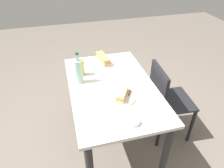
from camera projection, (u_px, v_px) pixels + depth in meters
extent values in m
plane|color=#6B6056|center=(112.00, 142.00, 2.28)|extent=(8.00, 8.00, 0.00)
cube|color=silver|center=(112.00, 87.00, 1.84)|extent=(1.19, 0.75, 0.03)
cylinder|color=#262628|center=(75.00, 92.00, 2.42)|extent=(0.06, 0.06, 0.75)
cylinder|color=#262628|center=(125.00, 84.00, 2.55)|extent=(0.06, 0.06, 0.75)
cylinder|color=#262628|center=(165.00, 155.00, 1.71)|extent=(0.06, 0.06, 0.75)
cube|color=black|center=(172.00, 100.00, 2.15)|extent=(0.43, 0.43, 0.02)
cube|color=black|center=(158.00, 86.00, 2.00)|extent=(0.38, 0.06, 0.40)
cylinder|color=black|center=(191.00, 126.00, 2.17)|extent=(0.04, 0.04, 0.45)
cylinder|color=black|center=(176.00, 104.00, 2.46)|extent=(0.04, 0.04, 0.45)
cylinder|color=black|center=(159.00, 131.00, 2.12)|extent=(0.04, 0.04, 0.45)
cylinder|color=black|center=(148.00, 108.00, 2.41)|extent=(0.04, 0.04, 0.45)
cylinder|color=white|center=(103.00, 62.00, 2.17)|extent=(0.23, 0.23, 0.01)
cube|color=tan|center=(103.00, 60.00, 2.16)|extent=(0.24, 0.11, 0.02)
cube|color=#DBC66B|center=(103.00, 58.00, 2.14)|extent=(0.22, 0.10, 0.02)
cube|color=tan|center=(103.00, 57.00, 2.13)|extent=(0.24, 0.11, 0.02)
cube|color=silver|center=(109.00, 62.00, 2.15)|extent=(0.10, 0.01, 0.00)
cube|color=#59331E|center=(107.00, 58.00, 2.22)|extent=(0.08, 0.01, 0.01)
cylinder|color=silver|center=(122.00, 97.00, 1.69)|extent=(0.23, 0.23, 0.01)
cube|color=#DBB77A|center=(122.00, 95.00, 1.68)|extent=(0.20, 0.16, 0.02)
cube|color=#DBC66B|center=(122.00, 93.00, 1.67)|extent=(0.18, 0.14, 0.02)
cube|color=#DBB77A|center=(122.00, 91.00, 1.66)|extent=(0.20, 0.16, 0.02)
cube|color=silver|center=(127.00, 100.00, 1.64)|extent=(0.09, 0.06, 0.00)
cube|color=#59331E|center=(129.00, 93.00, 1.71)|extent=(0.07, 0.05, 0.01)
cylinder|color=#99C6B7|center=(79.00, 72.00, 1.81)|extent=(0.07, 0.07, 0.22)
cylinder|color=#99C6B7|center=(77.00, 58.00, 1.73)|extent=(0.03, 0.03, 0.06)
cylinder|color=#19472D|center=(77.00, 54.00, 1.71)|extent=(0.03, 0.03, 0.02)
cylinder|color=gold|center=(81.00, 68.00, 1.93)|extent=(0.07, 0.07, 0.16)
cylinder|color=silver|center=(133.00, 122.00, 1.45)|extent=(0.09, 0.09, 0.03)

